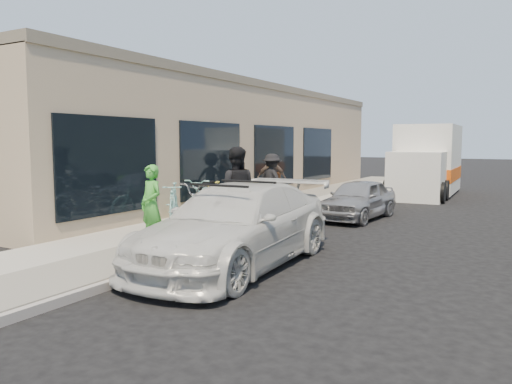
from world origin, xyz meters
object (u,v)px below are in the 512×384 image
at_px(bike_rack, 207,194).
at_px(sandwich_board, 272,186).
at_px(bystander_b, 272,179).
at_px(cruiser_bike_a, 174,202).
at_px(moving_truck, 427,164).
at_px(man_standing, 235,191).
at_px(sedan_white, 236,226).
at_px(cruiser_bike_c, 213,198).
at_px(woman_rider, 151,205).
at_px(cruiser_bike_b, 203,197).
at_px(sedan_silver, 358,199).
at_px(tandem_bike, 209,206).
at_px(bystander_a, 272,180).

relative_size(bike_rack, sandwich_board, 0.94).
bearing_deg(bystander_b, cruiser_bike_a, -122.61).
relative_size(moving_truck, man_standing, 3.08).
bearing_deg(sedan_white, cruiser_bike_c, 126.89).
bearing_deg(sedan_white, bike_rack, 128.37).
distance_m(man_standing, cruiser_bike_a, 2.33).
distance_m(sedan_white, cruiser_bike_a, 4.19).
height_order(bike_rack, cruiser_bike_a, cruiser_bike_a).
bearing_deg(woman_rider, cruiser_bike_b, 127.54).
height_order(sedan_silver, bystander_b, bystander_b).
xyz_separation_m(cruiser_bike_b, cruiser_bike_c, (0.09, 0.34, -0.05)).
relative_size(sedan_white, cruiser_bike_c, 3.28).
distance_m(bike_rack, bystander_b, 2.76).
relative_size(bike_rack, sedan_white, 0.18).
relative_size(woman_rider, cruiser_bike_a, 0.96).
height_order(bike_rack, sedan_silver, sedan_silver).
distance_m(sandwich_board, bystander_b, 0.91).
xyz_separation_m(sedan_silver, moving_truck, (0.37, 7.49, 0.69)).
height_order(sedan_white, cruiser_bike_c, sedan_white).
relative_size(sedan_silver, cruiser_bike_a, 2.02).
relative_size(tandem_bike, bystander_a, 1.29).
relative_size(sedan_silver, cruiser_bike_b, 1.70).
bearing_deg(cruiser_bike_b, bystander_a, 60.70).
relative_size(sedan_white, bystander_b, 3.07).
distance_m(sedan_white, bystander_a, 7.04).
bearing_deg(bystander_b, woman_rider, -109.48).
bearing_deg(bike_rack, cruiser_bike_c, -31.96).
bearing_deg(sedan_white, bystander_b, 111.28).
bearing_deg(bystander_a, woman_rider, 114.46).
bearing_deg(cruiser_bike_a, sedan_silver, 13.12).
distance_m(sedan_white, man_standing, 2.22).
relative_size(woman_rider, bystander_a, 0.95).
bearing_deg(cruiser_bike_b, moving_truck, 51.49).
relative_size(man_standing, bystander_b, 1.17).
relative_size(bike_rack, cruiser_bike_b, 0.46).
distance_m(sedan_white, bystander_b, 7.53).
bearing_deg(cruiser_bike_c, bystander_a, 70.99).
bearing_deg(sedan_white, bystander_a, 110.85).
bearing_deg(moving_truck, cruiser_bike_a, -111.62).
bearing_deg(cruiser_bike_b, cruiser_bike_a, -109.69).
bearing_deg(cruiser_bike_a, sandwich_board, 57.01).
relative_size(sedan_silver, woman_rider, 2.10).
bearing_deg(bike_rack, bystander_a, 68.67).
height_order(cruiser_bike_a, bystander_b, bystander_b).
bearing_deg(cruiser_bike_a, bystander_a, 47.96).
relative_size(bike_rack, bystander_a, 0.55).
distance_m(sandwich_board, moving_truck, 7.13).
relative_size(woman_rider, bystander_b, 0.97).
xyz_separation_m(tandem_bike, woman_rider, (-0.12, -1.76, 0.22)).
bearing_deg(sedan_white, cruiser_bike_a, 141.68).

